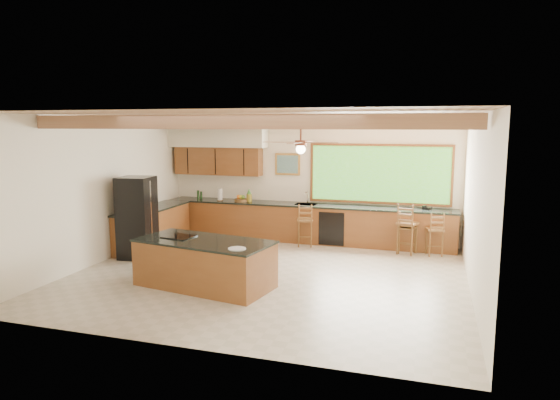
% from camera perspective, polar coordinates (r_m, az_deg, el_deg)
% --- Properties ---
extents(ground, '(7.20, 7.20, 0.00)m').
position_cam_1_polar(ground, '(9.53, -1.43, -8.59)').
color(ground, beige).
rests_on(ground, ground).
extents(room_shell, '(7.27, 6.54, 3.02)m').
position_cam_1_polar(room_shell, '(9.80, -1.20, 5.06)').
color(room_shell, white).
rests_on(room_shell, ground).
extents(counter_run, '(7.12, 3.10, 1.25)m').
position_cam_1_polar(counter_run, '(11.99, -1.32, -2.72)').
color(counter_run, brown).
rests_on(counter_run, ground).
extents(island, '(2.54, 1.51, 0.85)m').
position_cam_1_polar(island, '(8.90, -8.60, -7.16)').
color(island, brown).
rests_on(island, ground).
extents(refrigerator, '(0.74, 0.72, 1.74)m').
position_cam_1_polar(refrigerator, '(10.99, -16.02, -1.95)').
color(refrigerator, black).
rests_on(refrigerator, ground).
extents(bar_stool_a, '(0.45, 0.45, 1.02)m').
position_cam_1_polar(bar_stool_a, '(11.59, 2.80, -2.42)').
color(bar_stool_a, brown).
rests_on(bar_stool_a, ground).
extents(bar_stool_b, '(0.41, 0.41, 0.96)m').
position_cam_1_polar(bar_stool_b, '(11.27, 14.35, -3.20)').
color(bar_stool_b, brown).
rests_on(bar_stool_b, ground).
extents(bar_stool_c, '(0.49, 0.49, 1.13)m').
position_cam_1_polar(bar_stool_c, '(11.21, 14.35, -2.74)').
color(bar_stool_c, brown).
rests_on(bar_stool_c, ground).
extents(bar_stool_d, '(0.42, 0.42, 0.95)m').
position_cam_1_polar(bar_stool_d, '(11.26, 17.28, -3.35)').
color(bar_stool_d, brown).
rests_on(bar_stool_d, ground).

